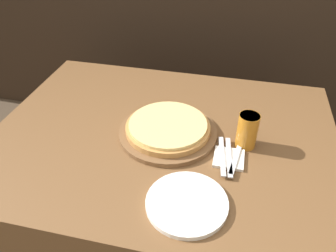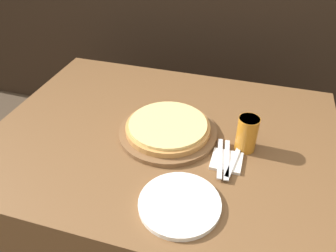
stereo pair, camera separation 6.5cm
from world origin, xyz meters
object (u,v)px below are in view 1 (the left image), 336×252
(pizza_on_board, at_px, (168,129))
(spoon, at_px, (236,158))
(fork, at_px, (222,156))
(dinner_knife, at_px, (229,157))
(beer_glass, at_px, (247,130))
(dinner_plate, at_px, (187,203))

(pizza_on_board, relative_size, spoon, 2.17)
(pizza_on_board, bearing_deg, spoon, -19.49)
(fork, height_order, dinner_knife, same)
(dinner_knife, bearing_deg, beer_glass, 60.45)
(pizza_on_board, relative_size, fork, 1.85)
(beer_glass, bearing_deg, dinner_plate, -116.31)
(fork, relative_size, spoon, 1.17)
(pizza_on_board, xyz_separation_m, fork, (0.23, -0.10, -0.01))
(dinner_plate, relative_size, spoon, 1.44)
(dinner_plate, relative_size, dinner_knife, 1.23)
(pizza_on_board, xyz_separation_m, spoon, (0.28, -0.10, -0.01))
(spoon, bearing_deg, dinner_knife, 180.00)
(spoon, bearing_deg, dinner_plate, -119.65)
(pizza_on_board, relative_size, dinner_plate, 1.51)
(beer_glass, distance_m, dinner_plate, 0.38)
(dinner_knife, relative_size, spoon, 1.17)
(beer_glass, relative_size, dinner_knife, 0.66)
(pizza_on_board, bearing_deg, fork, -23.37)
(fork, relative_size, dinner_knife, 1.00)
(fork, bearing_deg, dinner_plate, -109.90)
(pizza_on_board, height_order, beer_glass, beer_glass)
(dinner_plate, distance_m, fork, 0.26)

